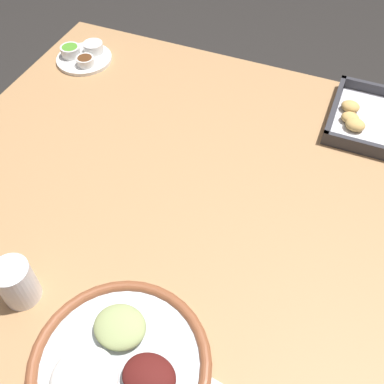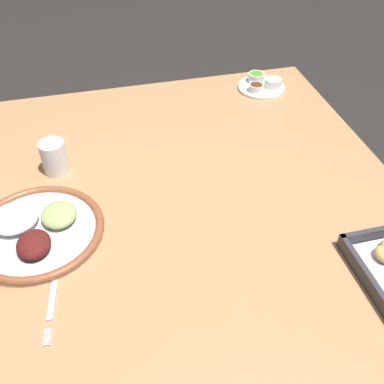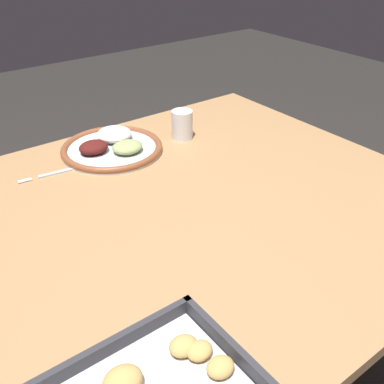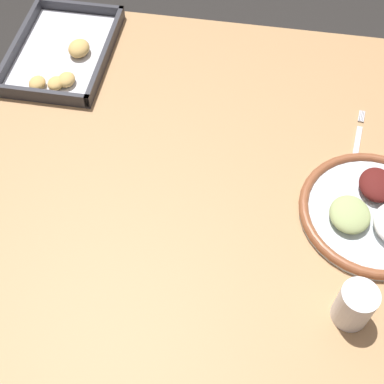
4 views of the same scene
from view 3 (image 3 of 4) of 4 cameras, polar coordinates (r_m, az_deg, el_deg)
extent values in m
cube|color=#AD7F51|center=(1.12, 0.42, -1.79)|extent=(1.19, 1.07, 0.03)
cylinder|color=#AD7F51|center=(1.93, 4.56, 0.62)|extent=(0.06, 0.06, 0.73)
cylinder|color=silver|center=(1.36, -10.10, 5.31)|extent=(0.30, 0.30, 0.01)
torus|color=brown|center=(1.36, -10.12, 5.54)|extent=(0.30, 0.30, 0.02)
ellipsoid|color=white|center=(1.40, -9.96, 7.23)|extent=(0.11, 0.11, 0.04)
ellipsoid|color=#511614|center=(1.34, -12.39, 5.58)|extent=(0.09, 0.07, 0.03)
ellipsoid|color=#9EAD6B|center=(1.32, -8.21, 5.68)|extent=(0.09, 0.08, 0.03)
cube|color=silver|center=(1.29, -15.85, 2.61)|extent=(0.14, 0.03, 0.00)
cylinder|color=silver|center=(1.28, -20.50, 1.50)|extent=(0.04, 0.01, 0.00)
cylinder|color=silver|center=(1.27, -20.47, 1.43)|extent=(0.04, 0.01, 0.00)
cylinder|color=silver|center=(1.27, -20.44, 1.36)|extent=(0.04, 0.01, 0.00)
cylinder|color=silver|center=(1.27, -20.40, 1.28)|extent=(0.04, 0.01, 0.00)
cube|color=#333338|center=(0.76, -11.36, -19.20)|extent=(0.35, 0.01, 0.03)
cube|color=#333338|center=(0.75, 4.88, -19.00)|extent=(0.01, 0.24, 0.03)
ellipsoid|color=tan|center=(0.73, 3.63, -21.31)|extent=(0.05, 0.04, 0.02)
ellipsoid|color=tan|center=(0.75, 0.96, -19.51)|extent=(0.04, 0.04, 0.02)
ellipsoid|color=tan|center=(0.72, -8.81, -22.64)|extent=(0.06, 0.05, 0.03)
ellipsoid|color=tan|center=(0.75, -1.12, -18.95)|extent=(0.05, 0.04, 0.03)
cylinder|color=white|center=(1.42, -1.26, 8.55)|extent=(0.07, 0.07, 0.09)
camera|label=1|loc=(1.34, -27.82, 35.08)|focal=42.00mm
camera|label=2|loc=(0.97, -59.24, 27.63)|focal=42.00mm
camera|label=4|loc=(1.47, 23.05, 42.14)|focal=50.00mm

